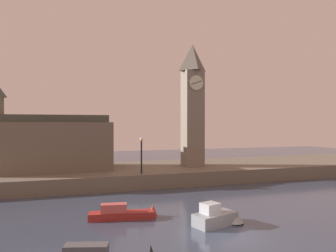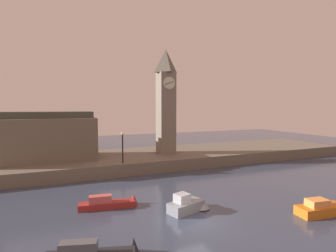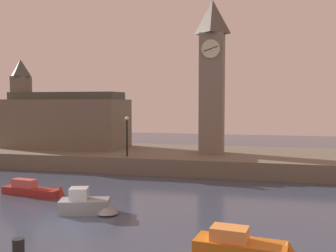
# 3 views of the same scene
# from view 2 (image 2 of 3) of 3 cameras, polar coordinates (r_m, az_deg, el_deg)

# --- Properties ---
(ground_plane) EXTENTS (120.00, 120.00, 0.00)m
(ground_plane) POSITION_cam_2_polar(r_m,az_deg,el_deg) (20.34, 6.16, -19.83)
(ground_plane) COLOR #384256
(far_embankment) EXTENTS (70.00, 12.00, 1.50)m
(far_embankment) POSITION_cam_2_polar(r_m,az_deg,el_deg) (38.09, -8.69, -7.23)
(far_embankment) COLOR #6B6051
(far_embankment) RESTS_ON ground
(clock_tower) EXTENTS (2.51, 2.54, 14.84)m
(clock_tower) POSITION_cam_2_polar(r_m,az_deg,el_deg) (38.30, -0.46, 5.58)
(clock_tower) COLOR slate
(clock_tower) RESTS_ON far_embankment
(parliament_hall) EXTENTS (13.16, 6.23, 9.87)m
(parliament_hall) POSITION_cam_2_polar(r_m,az_deg,el_deg) (37.14, -26.01, -2.00)
(parliament_hall) COLOR #6B6051
(parliament_hall) RESTS_ON far_embankment
(streetlamp) EXTENTS (0.36, 0.36, 3.71)m
(streetlamp) POSITION_cam_2_polar(r_m,az_deg,el_deg) (32.44, -9.70, -3.72)
(streetlamp) COLOR black
(streetlamp) RESTS_ON far_embankment
(boat_dinghy_red) EXTENTS (5.05, 1.63, 1.38)m
(boat_dinghy_red) POSITION_cam_2_polar(r_m,az_deg,el_deg) (23.22, -11.87, -15.80)
(boat_dinghy_red) COLOR maroon
(boat_dinghy_red) RESTS_ON ground
(boat_cruiser_grey) EXTENTS (3.77, 2.14, 1.49)m
(boat_cruiser_grey) POSITION_cam_2_polar(r_m,az_deg,el_deg) (22.00, 4.50, -16.46)
(boat_cruiser_grey) COLOR gray
(boat_cruiser_grey) RESTS_ON ground
(boat_patrol_orange) EXTENTS (4.64, 1.92, 1.36)m
(boat_patrol_orange) POSITION_cam_2_polar(r_m,az_deg,el_deg) (24.65, 30.58, -14.89)
(boat_patrol_orange) COLOR orange
(boat_patrol_orange) RESTS_ON ground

